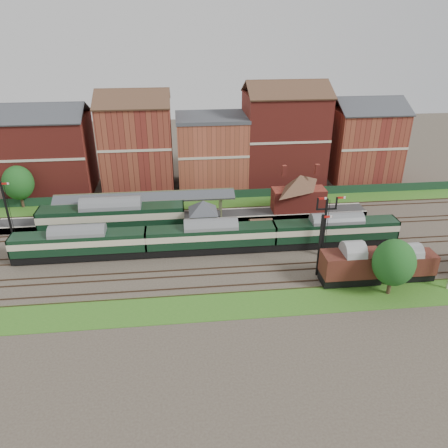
{
  "coord_description": "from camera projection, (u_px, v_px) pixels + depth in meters",
  "views": [
    {
      "loc": [
        -5.95,
        -50.24,
        28.59
      ],
      "look_at": [
        -0.29,
        2.0,
        3.0
      ],
      "focal_mm": 35.0,
      "sensor_mm": 36.0,
      "label": 1
    }
  ],
  "objects": [
    {
      "name": "grass_front",
      "position": [
        241.0,
        305.0,
        47.26
      ],
      "size": [
        90.0,
        5.0,
        0.06
      ],
      "primitive_type": "cube",
      "color": "#2D6619",
      "rests_on": "ground"
    },
    {
      "name": "ground",
      "position": [
        228.0,
        251.0,
        58.0
      ],
      "size": [
        160.0,
        160.0,
        0.0
      ],
      "primitive_type": "plane",
      "color": "#473D33",
      "rests_on": "ground"
    },
    {
      "name": "grass_back",
      "position": [
        217.0,
        203.0,
        72.29
      ],
      "size": [
        90.0,
        4.5,
        0.06
      ],
      "primitive_type": "cube",
      "color": "#2D6619",
      "rests_on": "ground"
    },
    {
      "name": "canopy",
      "position": [
        145.0,
        195.0,
        63.64
      ],
      "size": [
        26.0,
        3.89,
        4.08
      ],
      "color": "#4D5535",
      "rests_on": "platform"
    },
    {
      "name": "platform_railcar",
      "position": [
        112.0,
        217.0,
        61.13
      ],
      "size": [
        20.06,
        3.16,
        4.62
      ],
      "color": "black",
      "rests_on": "ground"
    },
    {
      "name": "tree_far",
      "position": [
        394.0,
        263.0,
        47.4
      ],
      "size": [
        4.61,
        4.61,
        6.72
      ],
      "color": "#382619",
      "rests_on": "ground"
    },
    {
      "name": "fence",
      "position": [
        215.0,
        195.0,
        73.76
      ],
      "size": [
        90.0,
        0.12,
        1.5
      ],
      "primitive_type": "cube",
      "color": "#193823",
      "rests_on": "ground"
    },
    {
      "name": "semaphore_bracket",
      "position": [
        325.0,
        223.0,
        54.9
      ],
      "size": [
        3.6,
        0.25,
        8.18
      ],
      "color": "black",
      "rests_on": "ground"
    },
    {
      "name": "goods_van_a",
      "position": [
        351.0,
        265.0,
        50.22
      ],
      "size": [
        6.81,
        2.95,
        4.13
      ],
      "color": "black",
      "rests_on": "ground"
    },
    {
      "name": "signal_box",
      "position": [
        203.0,
        220.0,
        59.22
      ],
      "size": [
        5.4,
        5.4,
        6.0
      ],
      "color": "#576548",
      "rests_on": "ground"
    },
    {
      "name": "platform",
      "position": [
        188.0,
        218.0,
        66.01
      ],
      "size": [
        55.0,
        3.4,
        1.0
      ],
      "primitive_type": "cube",
      "color": "#2D2D2D",
      "rests_on": "ground"
    },
    {
      "name": "station_building",
      "position": [
        299.0,
        192.0,
        66.15
      ],
      "size": [
        8.1,
        8.1,
        5.9
      ],
      "color": "maroon",
      "rests_on": "platform"
    },
    {
      "name": "dmu_train",
      "position": [
        211.0,
        236.0,
        56.79
      ],
      "size": [
        50.21,
        2.64,
        3.86
      ],
      "color": "black",
      "rests_on": "ground"
    },
    {
      "name": "semaphore_platform_end",
      "position": [
        7.0,
        208.0,
        60.42
      ],
      "size": [
        1.23,
        0.25,
        8.0
      ],
      "color": "black",
      "rests_on": "ground"
    },
    {
      "name": "tree_back",
      "position": [
        18.0,
        183.0,
        69.05
      ],
      "size": [
        4.79,
        4.79,
        6.99
      ],
      "color": "#382619",
      "rests_on": "ground"
    },
    {
      "name": "semaphore_siding",
      "position": [
        320.0,
        244.0,
        50.9
      ],
      "size": [
        1.23,
        0.25,
        8.0
      ],
      "color": "black",
      "rests_on": "ground"
    },
    {
      "name": "town_backdrop",
      "position": [
        211.0,
        147.0,
        77.26
      ],
      "size": [
        69.0,
        10.0,
        16.0
      ],
      "color": "maroon",
      "rests_on": "ground"
    },
    {
      "name": "brick_hut",
      "position": [
        261.0,
        230.0,
        60.87
      ],
      "size": [
        3.2,
        2.64,
        2.94
      ],
      "color": "maroon",
      "rests_on": "ground"
    },
    {
      "name": "goods_van_b",
      "position": [
        409.0,
        264.0,
        51.02
      ],
      "size": [
        5.93,
        2.57,
        3.6
      ],
      "color": "black",
      "rests_on": "ground"
    }
  ]
}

